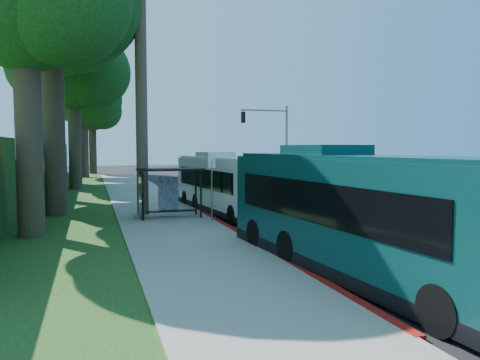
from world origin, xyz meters
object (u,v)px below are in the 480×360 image
object	(u,v)px
pickup	(250,183)
bus_shelter	(165,183)
teal_bus	(362,213)
white_bus	(226,183)

from	to	relation	value
pickup	bus_shelter	bearing A→B (deg)	-140.55
bus_shelter	teal_bus	xyz separation A→B (m)	(3.65, -11.89, -0.02)
teal_bus	pickup	distance (m)	24.50
white_bus	pickup	bearing A→B (deg)	59.58
bus_shelter	white_bus	size ratio (longest dim) A/B	0.28
white_bus	pickup	size ratio (longest dim) A/B	2.21
bus_shelter	teal_bus	bearing A→B (deg)	-72.93
white_bus	bus_shelter	bearing A→B (deg)	-165.30
bus_shelter	pickup	distance (m)	14.88
white_bus	teal_bus	world-z (taller)	teal_bus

